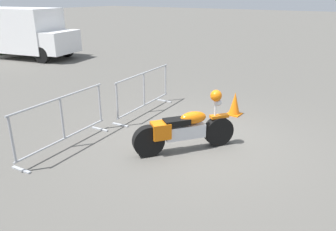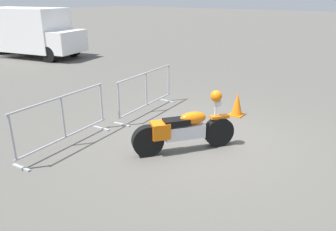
{
  "view_description": "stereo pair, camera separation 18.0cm",
  "coord_description": "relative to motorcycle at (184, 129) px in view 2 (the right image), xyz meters",
  "views": [
    {
      "loc": [
        -5.58,
        -3.09,
        2.93
      ],
      "look_at": [
        -0.55,
        0.4,
        0.65
      ],
      "focal_mm": 35.0,
      "sensor_mm": 36.0,
      "label": 1
    },
    {
      "loc": [
        -5.48,
        -3.23,
        2.93
      ],
      "look_at": [
        -0.55,
        0.4,
        0.65
      ],
      "focal_mm": 35.0,
      "sensor_mm": 36.0,
      "label": 2
    }
  ],
  "objects": [
    {
      "name": "motorcycle",
      "position": [
        0.0,
        0.0,
        0.0
      ],
      "size": [
        1.79,
        1.37,
        1.18
      ],
      "rotation": [
        0.0,
        0.0,
        -0.63
      ],
      "color": "black",
      "rests_on": "ground"
    },
    {
      "name": "planter_island",
      "position": [
        4.19,
        14.69,
        -0.21
      ],
      "size": [
        4.78,
        4.78,
        1.05
      ],
      "color": "#ADA89E",
      "rests_on": "ground"
    },
    {
      "name": "traffic_cone",
      "position": [
        2.47,
        0.03,
        -0.16
      ],
      "size": [
        0.34,
        0.34,
        0.59
      ],
      "color": "orange",
      "rests_on": "ground"
    },
    {
      "name": "delivery_van",
      "position": [
        4.2,
        11.89,
        0.79
      ],
      "size": [
        3.04,
        5.31,
        2.31
      ],
      "rotation": [
        0.0,
        0.0,
        -1.34
      ],
      "color": "white",
      "rests_on": "ground"
    },
    {
      "name": "crowd_barrier_near",
      "position": [
        -1.28,
        2.04,
        0.11
      ],
      "size": [
        2.35,
        0.66,
        1.07
      ],
      "rotation": [
        0.0,
        0.0,
        0.1
      ],
      "color": "#9EA0A5",
      "rests_on": "ground"
    },
    {
      "name": "ground_plane",
      "position": [
        0.55,
        -0.0,
        -0.45
      ],
      "size": [
        120.0,
        120.0,
        0.0
      ],
      "primitive_type": "plane",
      "color": "#54514C"
    },
    {
      "name": "crowd_barrier_far",
      "position": [
        1.28,
        2.04,
        0.11
      ],
      "size": [
        2.35,
        0.66,
        1.07
      ],
      "rotation": [
        0.0,
        0.0,
        0.1
      ],
      "color": "#9EA0A5",
      "rests_on": "ground"
    }
  ]
}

